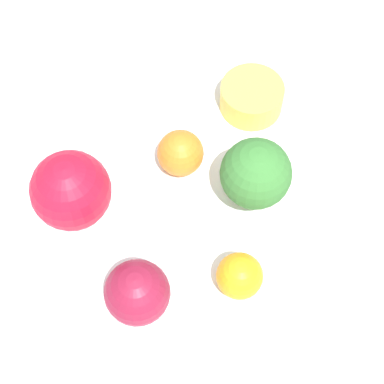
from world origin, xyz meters
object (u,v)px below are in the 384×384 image
(bowl, at_px, (192,210))
(orange_back, at_px, (180,153))
(small_cup, at_px, (252,97))
(orange_front, at_px, (240,276))
(apple_red, at_px, (137,293))
(apple_green, at_px, (71,191))
(broccoli, at_px, (256,175))

(bowl, relative_size, orange_back, 7.20)
(small_cup, bearing_deg, bowl, 5.04)
(orange_front, height_order, orange_back, orange_back)
(bowl, bearing_deg, small_cup, -174.96)
(apple_red, distance_m, orange_front, 0.07)
(apple_red, height_order, apple_green, apple_green)
(apple_red, distance_m, small_cup, 0.20)
(broccoli, xyz_separation_m, apple_green, (0.09, -0.11, -0.01))
(broccoli, bearing_deg, orange_front, 23.83)
(bowl, xyz_separation_m, broccoli, (-0.03, 0.04, 0.06))
(bowl, bearing_deg, apple_red, 10.62)
(broccoli, xyz_separation_m, orange_front, (0.07, 0.03, -0.02))
(bowl, relative_size, orange_front, 7.85)
(broccoli, height_order, orange_front, broccoli)
(apple_red, bearing_deg, orange_back, -159.59)
(orange_back, relative_size, small_cup, 0.70)
(bowl, xyz_separation_m, apple_red, (0.09, 0.02, 0.04))
(bowl, height_order, apple_green, apple_green)
(orange_front, bearing_deg, apple_green, -82.44)
(orange_back, bearing_deg, apple_red, 20.41)
(apple_green, height_order, orange_back, apple_green)
(apple_green, height_order, orange_front, apple_green)
(broccoli, distance_m, apple_green, 0.14)
(orange_back, xyz_separation_m, small_cup, (-0.08, 0.02, -0.01))
(apple_green, bearing_deg, small_cup, 159.70)
(broccoli, distance_m, orange_front, 0.08)
(bowl, distance_m, orange_front, 0.09)
(broccoli, relative_size, apple_red, 1.37)
(bowl, bearing_deg, orange_front, 59.38)
(broccoli, xyz_separation_m, apple_red, (0.12, -0.02, -0.01))
(bowl, height_order, orange_front, orange_front)
(apple_red, bearing_deg, apple_green, -111.75)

